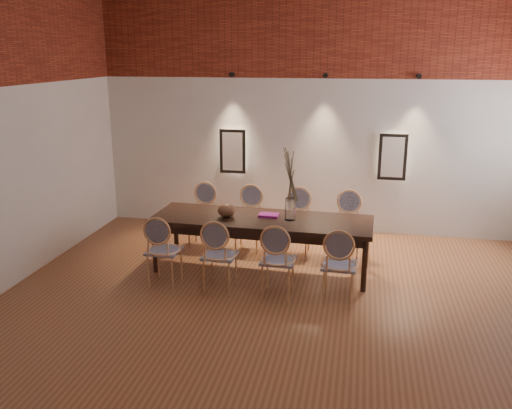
% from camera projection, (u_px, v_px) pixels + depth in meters
% --- Properties ---
extents(floor, '(7.00, 7.00, 0.02)m').
position_uv_depth(floor, '(276.00, 329.00, 5.92)').
color(floor, '#945935').
rests_on(floor, ground).
extents(wall_back, '(7.00, 0.10, 4.00)m').
position_uv_depth(wall_back, '(312.00, 110.00, 8.72)').
color(wall_back, silver).
rests_on(wall_back, ground).
extents(wall_front, '(7.00, 0.10, 4.00)m').
position_uv_depth(wall_front, '(132.00, 306.00, 2.02)').
color(wall_front, silver).
rests_on(wall_front, ground).
extents(brick_band_back, '(7.00, 0.02, 1.50)m').
position_uv_depth(brick_band_back, '(314.00, 28.00, 8.31)').
color(brick_band_back, maroon).
rests_on(brick_band_back, ground).
extents(niche_left, '(0.36, 0.06, 0.66)m').
position_uv_depth(niche_left, '(233.00, 151.00, 9.06)').
color(niche_left, '#FFEAC6').
rests_on(niche_left, wall_back).
extents(niche_right, '(0.36, 0.06, 0.66)m').
position_uv_depth(niche_right, '(393.00, 157.00, 8.58)').
color(niche_right, '#FFEAC6').
rests_on(niche_right, wall_back).
extents(spot_fixture_left, '(0.08, 0.10, 0.08)m').
position_uv_depth(spot_fixture_left, '(232.00, 75.00, 8.69)').
color(spot_fixture_left, black).
rests_on(spot_fixture_left, wall_back).
extents(spot_fixture_mid, '(0.08, 0.10, 0.08)m').
position_uv_depth(spot_fixture_mid, '(325.00, 75.00, 8.41)').
color(spot_fixture_mid, black).
rests_on(spot_fixture_mid, wall_back).
extents(spot_fixture_right, '(0.08, 0.10, 0.08)m').
position_uv_depth(spot_fixture_right, '(419.00, 76.00, 8.15)').
color(spot_fixture_right, black).
rests_on(spot_fixture_right, wall_back).
extents(dining_table, '(2.98, 1.04, 0.75)m').
position_uv_depth(dining_table, '(262.00, 244.00, 7.39)').
color(dining_table, black).
rests_on(dining_table, floor).
extents(chair_near_a, '(0.45, 0.45, 0.94)m').
position_uv_depth(chair_near_a, '(164.00, 250.00, 6.89)').
color(chair_near_a, tan).
rests_on(chair_near_a, floor).
extents(chair_near_b, '(0.45, 0.45, 0.94)m').
position_uv_depth(chair_near_b, '(220.00, 255.00, 6.73)').
color(chair_near_b, tan).
rests_on(chair_near_b, floor).
extents(chair_near_c, '(0.45, 0.45, 0.94)m').
position_uv_depth(chair_near_c, '(278.00, 260.00, 6.58)').
color(chair_near_c, tan).
rests_on(chair_near_c, floor).
extents(chair_near_d, '(0.45, 0.45, 0.94)m').
position_uv_depth(chair_near_d, '(339.00, 265.00, 6.42)').
color(chair_near_d, tan).
rests_on(chair_near_d, floor).
extents(chair_far_a, '(0.45, 0.45, 0.94)m').
position_uv_depth(chair_far_a, '(202.00, 216.00, 8.31)').
color(chair_far_a, tan).
rests_on(chair_far_a, floor).
extents(chair_far_b, '(0.45, 0.45, 0.94)m').
position_uv_depth(chair_far_b, '(248.00, 220.00, 8.15)').
color(chair_far_b, tan).
rests_on(chair_far_b, floor).
extents(chair_far_c, '(0.45, 0.45, 0.94)m').
position_uv_depth(chair_far_c, '(297.00, 223.00, 7.99)').
color(chair_far_c, tan).
rests_on(chair_far_c, floor).
extents(chair_far_d, '(0.45, 0.45, 0.94)m').
position_uv_depth(chair_far_d, '(347.00, 226.00, 7.83)').
color(chair_far_d, tan).
rests_on(chair_far_d, floor).
extents(vase, '(0.14, 0.14, 0.30)m').
position_uv_depth(vase, '(290.00, 209.00, 7.16)').
color(vase, silver).
rests_on(vase, dining_table).
extents(dried_branches, '(0.50, 0.50, 0.70)m').
position_uv_depth(dried_branches, '(291.00, 176.00, 7.04)').
color(dried_branches, brown).
rests_on(dried_branches, vase).
extents(bowl, '(0.24, 0.24, 0.18)m').
position_uv_depth(bowl, '(227.00, 210.00, 7.32)').
color(bowl, brown).
rests_on(bowl, dining_table).
extents(book, '(0.27, 0.19, 0.03)m').
position_uv_depth(book, '(269.00, 215.00, 7.36)').
color(book, '#9A178A').
rests_on(book, dining_table).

